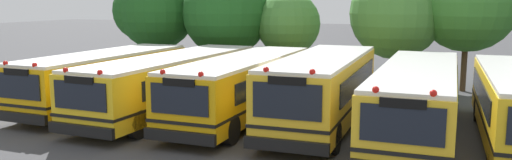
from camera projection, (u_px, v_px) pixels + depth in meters
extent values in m
plane|color=#424244|center=(282.00, 123.00, 19.59)|extent=(160.00, 160.00, 0.00)
cube|color=#EAA80C|center=(106.00, 77.00, 22.38)|extent=(2.68, 9.48, 1.91)
cube|color=white|center=(104.00, 54.00, 22.22)|extent=(2.62, 9.29, 0.12)
cube|color=black|center=(19.00, 117.00, 18.13)|extent=(2.57, 0.20, 0.36)
cube|color=black|center=(17.00, 86.00, 18.00)|extent=(2.07, 0.09, 0.92)
cube|color=black|center=(134.00, 71.00, 22.12)|extent=(0.16, 7.37, 0.69)
cube|color=black|center=(87.00, 68.00, 23.09)|extent=(0.16, 7.37, 0.69)
cube|color=black|center=(106.00, 86.00, 22.44)|extent=(2.70, 9.58, 0.10)
sphere|color=red|center=(35.00, 65.00, 17.77)|extent=(0.18, 0.18, 0.18)
sphere|color=red|center=(5.00, 63.00, 18.30)|extent=(0.18, 0.18, 0.18)
cube|color=black|center=(16.00, 72.00, 17.91)|extent=(1.13, 0.10, 0.24)
cylinder|color=black|center=(73.00, 113.00, 19.05)|extent=(0.30, 1.00, 1.00)
cylinder|color=black|center=(28.00, 108.00, 19.90)|extent=(0.30, 1.00, 1.00)
cylinder|color=black|center=(164.00, 87.00, 24.75)|extent=(0.30, 1.00, 1.00)
cylinder|color=black|center=(126.00, 84.00, 25.60)|extent=(0.30, 1.00, 1.00)
cube|color=yellow|center=(174.00, 81.00, 21.25)|extent=(2.86, 11.01, 1.91)
cube|color=white|center=(173.00, 57.00, 21.09)|extent=(2.81, 10.79, 0.12)
cube|color=black|center=(81.00, 130.00, 16.34)|extent=(2.60, 0.24, 0.36)
cube|color=black|center=(80.00, 96.00, 16.21)|extent=(2.09, 0.12, 0.92)
cube|color=black|center=(204.00, 75.00, 20.97)|extent=(0.29, 8.53, 0.69)
cube|color=black|center=(152.00, 71.00, 21.98)|extent=(0.29, 8.53, 0.69)
cube|color=black|center=(174.00, 90.00, 21.31)|extent=(2.89, 11.12, 0.10)
sphere|color=red|center=(100.00, 72.00, 15.97)|extent=(0.18, 0.18, 0.18)
sphere|color=red|center=(66.00, 70.00, 16.52)|extent=(0.18, 0.18, 0.18)
cube|color=black|center=(79.00, 80.00, 16.12)|extent=(1.15, 0.11, 0.24)
cylinder|color=black|center=(138.00, 124.00, 17.24)|extent=(0.31, 1.01, 1.00)
cylinder|color=black|center=(85.00, 118.00, 18.12)|extent=(0.31, 1.01, 1.00)
cylinder|color=black|center=(236.00, 88.00, 24.26)|extent=(0.31, 1.01, 1.00)
cylinder|color=black|center=(195.00, 85.00, 25.15)|extent=(0.31, 1.01, 1.00)
cube|color=#EAA80C|center=(244.00, 85.00, 20.14)|extent=(2.43, 10.08, 1.96)
cube|color=white|center=(244.00, 59.00, 19.98)|extent=(2.38, 9.88, 0.12)
cube|color=black|center=(179.00, 137.00, 15.57)|extent=(2.46, 0.16, 0.36)
cube|color=black|center=(179.00, 100.00, 15.44)|extent=(1.98, 0.06, 0.94)
cube|color=black|center=(276.00, 78.00, 19.92)|extent=(0.05, 7.86, 0.71)
cube|color=black|center=(219.00, 75.00, 20.81)|extent=(0.05, 7.86, 0.71)
cube|color=black|center=(244.00, 95.00, 20.20)|extent=(2.45, 10.18, 0.10)
sphere|color=red|center=(201.00, 74.00, 15.23)|extent=(0.18, 0.18, 0.18)
sphere|color=red|center=(163.00, 72.00, 15.71)|extent=(0.18, 0.18, 0.18)
cube|color=black|center=(179.00, 82.00, 15.35)|extent=(1.08, 0.08, 0.24)
cylinder|color=black|center=(231.00, 130.00, 16.54)|extent=(0.28, 1.00, 1.00)
cylinder|color=black|center=(174.00, 124.00, 17.31)|extent=(0.28, 1.00, 1.00)
cylinder|color=black|center=(294.00, 94.00, 22.86)|extent=(0.28, 1.00, 1.00)
cylinder|color=black|center=(250.00, 91.00, 23.63)|extent=(0.28, 1.00, 1.00)
cube|color=yellow|center=(323.00, 88.00, 18.85)|extent=(2.74, 9.35, 2.17)
cube|color=white|center=(324.00, 58.00, 18.67)|extent=(2.68, 9.17, 0.12)
cube|color=black|center=(286.00, 146.00, 14.61)|extent=(2.55, 0.23, 0.36)
cube|color=black|center=(287.00, 101.00, 14.46)|extent=(2.05, 0.11, 1.04)
cube|color=black|center=(359.00, 80.00, 18.64)|extent=(0.23, 7.25, 0.78)
cube|color=black|center=(292.00, 76.00, 19.50)|extent=(0.23, 7.25, 0.78)
cube|color=black|center=(323.00, 100.00, 18.91)|extent=(2.76, 9.45, 0.10)
sphere|color=red|center=(312.00, 72.00, 14.25)|extent=(0.18, 0.18, 0.18)
sphere|color=red|center=(266.00, 70.00, 14.71)|extent=(0.18, 0.18, 0.18)
cube|color=black|center=(287.00, 81.00, 14.36)|extent=(1.12, 0.11, 0.24)
cylinder|color=black|center=(334.00, 138.00, 15.61)|extent=(0.31, 1.01, 1.00)
cylinder|color=black|center=(266.00, 131.00, 16.36)|extent=(0.31, 1.01, 1.00)
cylinder|color=black|center=(364.00, 101.00, 21.25)|extent=(0.31, 1.01, 1.00)
cylinder|color=black|center=(312.00, 97.00, 22.01)|extent=(0.31, 1.01, 1.00)
cube|color=yellow|center=(417.00, 98.00, 17.45)|extent=(2.53, 11.00, 1.97)
cube|color=white|center=(419.00, 68.00, 17.29)|extent=(2.48, 10.78, 0.12)
cube|color=black|center=(402.00, 125.00, 12.32)|extent=(2.02, 0.07, 0.94)
cube|color=black|center=(457.00, 90.00, 17.23)|extent=(0.09, 8.57, 0.71)
cube|color=black|center=(382.00, 86.00, 18.13)|extent=(0.09, 8.57, 0.71)
cube|color=black|center=(417.00, 110.00, 17.51)|extent=(2.55, 11.11, 0.10)
sphere|color=red|center=(433.00, 93.00, 12.11)|extent=(0.18, 0.18, 0.18)
sphere|color=red|center=(376.00, 90.00, 12.60)|extent=(0.18, 0.18, 0.18)
cube|color=black|center=(403.00, 103.00, 12.23)|extent=(1.11, 0.09, 0.24)
cylinder|color=black|center=(448.00, 160.00, 13.42)|extent=(0.29, 1.00, 1.00)
cylinder|color=black|center=(365.00, 151.00, 14.20)|extent=(0.29, 1.00, 1.00)
cylinder|color=black|center=(451.00, 104.00, 20.59)|extent=(0.29, 1.00, 1.00)
cylinder|color=black|center=(395.00, 100.00, 21.37)|extent=(0.29, 1.00, 1.00)
cube|color=black|center=(481.00, 91.00, 17.10)|extent=(0.26, 7.50, 0.71)
cylinder|color=black|center=(494.00, 156.00, 13.78)|extent=(0.31, 1.01, 1.00)
cylinder|color=black|center=(478.00, 109.00, 19.74)|extent=(0.31, 1.01, 1.00)
cylinder|color=#4C3823|center=(158.00, 59.00, 30.34)|extent=(0.47, 0.47, 2.32)
sphere|color=#1E561E|center=(157.00, 11.00, 29.89)|extent=(4.52, 4.52, 4.52)
sphere|color=#1E561E|center=(143.00, 11.00, 29.93)|extent=(3.50, 3.50, 3.50)
cylinder|color=#4C3823|center=(226.00, 63.00, 29.30)|extent=(0.37, 0.37, 2.09)
sphere|color=#1E561E|center=(226.00, 13.00, 28.85)|extent=(4.94, 4.94, 4.94)
sphere|color=#1E561E|center=(234.00, 6.00, 28.25)|extent=(2.76, 2.76, 2.76)
cylinder|color=#4C3823|center=(288.00, 65.00, 28.73)|extent=(0.41, 0.41, 2.01)
sphere|color=#478438|center=(288.00, 24.00, 28.36)|extent=(3.58, 3.58, 3.58)
sphere|color=#478438|center=(282.00, 26.00, 28.62)|extent=(2.21, 2.21, 2.21)
cylinder|color=#4C3823|center=(394.00, 68.00, 27.07)|extent=(0.38, 0.38, 2.17)
sphere|color=#478438|center=(396.00, 13.00, 26.61)|extent=(4.82, 4.82, 4.82)
sphere|color=#478438|center=(404.00, 15.00, 26.55)|extent=(3.21, 3.21, 3.21)
cylinder|color=#4C3823|center=(464.00, 65.00, 26.14)|extent=(0.29, 0.29, 2.67)
sphere|color=#387A2D|center=(468.00, 2.00, 25.64)|extent=(5.01, 5.01, 5.01)
sphere|color=#387A2D|center=(454.00, 8.00, 26.11)|extent=(3.46, 3.46, 3.46)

